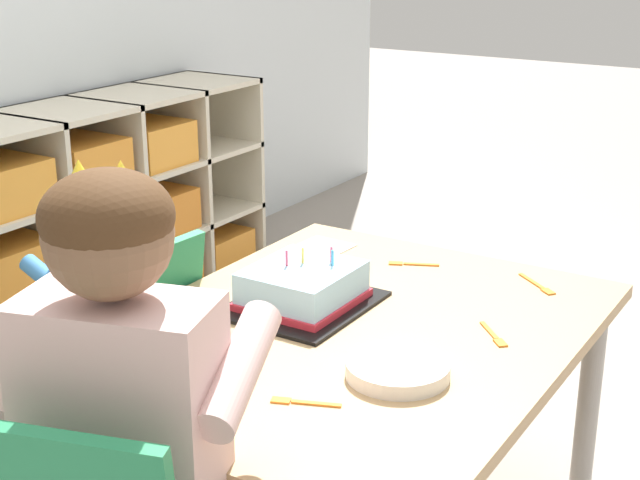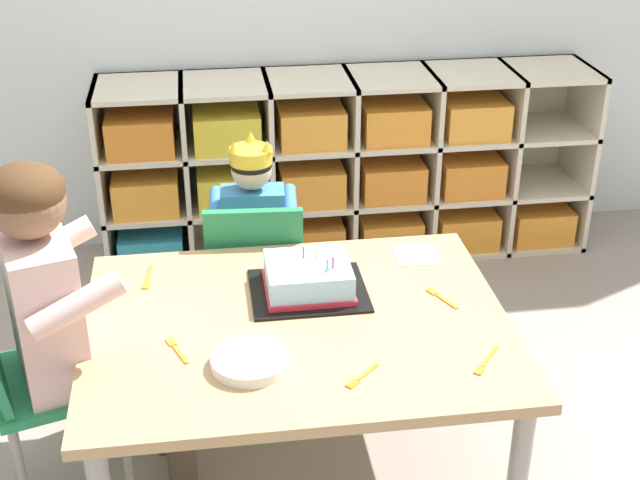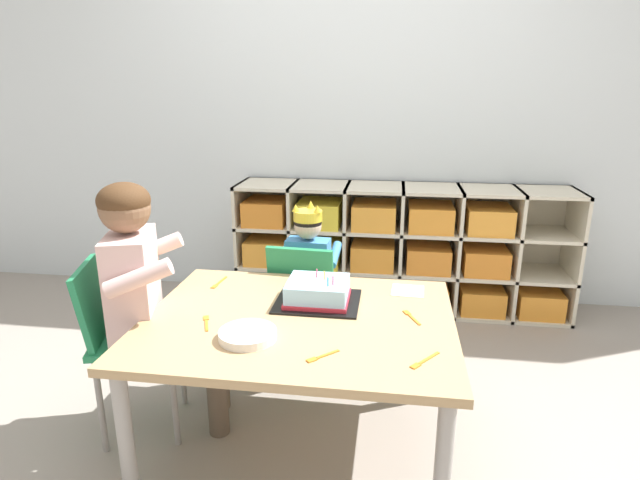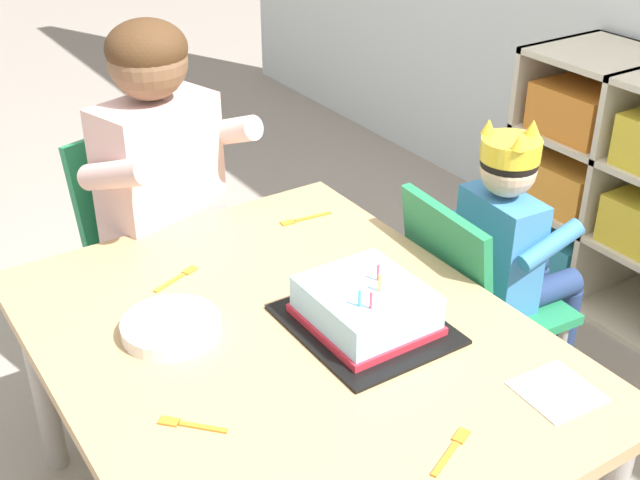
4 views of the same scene
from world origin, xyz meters
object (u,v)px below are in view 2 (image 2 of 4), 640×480
object	(u,v)px
birthday_cake_on_tray	(308,280)
fork_by_napkin	(361,377)
fork_near_cake_tray	(440,297)
paper_plate_stack	(250,361)
fork_near_child_seat	(486,362)
activity_table	(298,339)
classroom_chair_adult_side	(33,376)
adult_helper_seated	(68,302)
fork_beside_plate_stack	(176,349)
child_with_crown	(254,221)
fork_at_table_front_edge	(148,279)
classroom_chair_blue	(255,270)

from	to	relation	value
birthday_cake_on_tray	fork_by_napkin	xyz separation A→B (m)	(0.07, -0.43, -0.04)
birthday_cake_on_tray	fork_near_cake_tray	size ratio (longest dim) A/B	2.72
paper_plate_stack	fork_near_child_seat	bearing A→B (deg)	-6.73
fork_near_cake_tray	paper_plate_stack	bearing A→B (deg)	-89.92
paper_plate_stack	fork_near_cake_tray	bearing A→B (deg)	24.50
fork_near_child_seat	fork_by_napkin	bearing A→B (deg)	131.76
activity_table	birthday_cake_on_tray	distance (m)	0.19
fork_by_napkin	fork_near_child_seat	distance (m)	0.32
classroom_chair_adult_side	adult_helper_seated	distance (m)	0.23
classroom_chair_adult_side	fork_beside_plate_stack	size ratio (longest dim) A/B	5.83
paper_plate_stack	fork_near_cake_tray	xyz separation A→B (m)	(0.56, 0.25, -0.01)
child_with_crown	adult_helper_seated	size ratio (longest dim) A/B	0.81
child_with_crown	fork_by_napkin	world-z (taller)	child_with_crown
fork_near_child_seat	fork_near_cake_tray	size ratio (longest dim) A/B	0.98
birthday_cake_on_tray	fork_at_table_front_edge	distance (m)	0.48
activity_table	fork_beside_plate_stack	size ratio (longest dim) A/B	9.22
adult_helper_seated	classroom_chair_blue	bearing A→B (deg)	-60.99
fork_near_child_seat	fork_beside_plate_stack	world-z (taller)	same
child_with_crown	classroom_chair_adult_side	size ratio (longest dim) A/B	1.16
child_with_crown	classroom_chair_adult_side	distance (m)	0.94
activity_table	fork_near_cake_tray	xyz separation A→B (m)	(0.42, 0.06, 0.06)
fork_near_child_seat	fork_beside_plate_stack	size ratio (longest dim) A/B	0.96
fork_near_cake_tray	fork_by_napkin	bearing A→B (deg)	-64.91
classroom_chair_blue	fork_by_napkin	distance (m)	0.89
child_with_crown	fork_near_child_seat	world-z (taller)	child_with_crown
adult_helper_seated	fork_near_cake_tray	distance (m)	1.02
adult_helper_seated	fork_at_table_front_edge	bearing A→B (deg)	-53.54
classroom_chair_blue	birthday_cake_on_tray	bearing A→B (deg)	110.57
adult_helper_seated	fork_near_child_seat	bearing A→B (deg)	-122.52
classroom_chair_blue	fork_at_table_front_edge	size ratio (longest dim) A/B	4.78
classroom_chair_adult_side	classroom_chair_blue	bearing A→B (deg)	-64.86
birthday_cake_on_tray	paper_plate_stack	world-z (taller)	birthday_cake_on_tray
fork_beside_plate_stack	fork_near_child_seat	bearing A→B (deg)	56.22
fork_by_napkin	classroom_chair_blue	bearing A→B (deg)	59.76
fork_at_table_front_edge	child_with_crown	bearing A→B (deg)	-34.44
classroom_chair_adult_side	fork_near_cake_tray	bearing A→B (deg)	-103.58
fork_by_napkin	fork_beside_plate_stack	size ratio (longest dim) A/B	0.80
adult_helper_seated	paper_plate_stack	xyz separation A→B (m)	(0.46, -0.22, -0.08)
classroom_chair_blue	child_with_crown	xyz separation A→B (m)	(0.01, 0.11, 0.13)
classroom_chair_adult_side	birthday_cake_on_tray	distance (m)	0.79
adult_helper_seated	fork_by_napkin	xyz separation A→B (m)	(0.72, -0.31, -0.09)
activity_table	adult_helper_seated	distance (m)	0.62
paper_plate_stack	fork_beside_plate_stack	bearing A→B (deg)	151.73
classroom_chair_adult_side	fork_by_napkin	size ratio (longest dim) A/B	7.27
activity_table	classroom_chair_blue	bearing A→B (deg)	97.46
birthday_cake_on_tray	fork_by_napkin	bearing A→B (deg)	-80.21
activity_table	fork_near_cake_tray	world-z (taller)	fork_near_cake_tray
adult_helper_seated	fork_near_child_seat	size ratio (longest dim) A/B	8.73
birthday_cake_on_tray	adult_helper_seated	bearing A→B (deg)	-169.94
paper_plate_stack	fork_near_cake_tray	size ratio (longest dim) A/B	1.63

